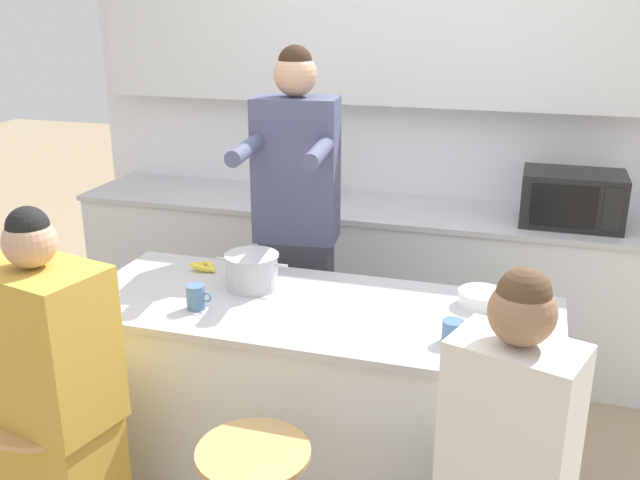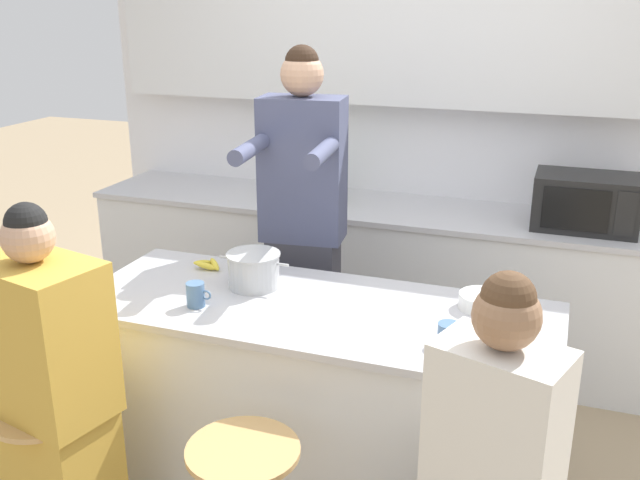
% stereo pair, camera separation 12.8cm
% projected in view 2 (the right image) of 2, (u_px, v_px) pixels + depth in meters
% --- Properties ---
extents(wall_back, '(4.06, 0.22, 2.70)m').
position_uv_depth(wall_back, '(418.00, 88.00, 4.17)').
color(wall_back, white).
rests_on(wall_back, ground_plane).
extents(back_counter, '(3.77, 0.65, 0.90)m').
position_uv_depth(back_counter, '(399.00, 280.00, 4.25)').
color(back_counter, silver).
rests_on(back_counter, ground_plane).
extents(kitchen_island, '(1.90, 0.74, 0.90)m').
position_uv_depth(kitchen_island, '(314.00, 404.00, 2.95)').
color(kitchen_island, black).
rests_on(kitchen_island, ground_plane).
extents(person_cooking, '(0.46, 0.63, 1.85)m').
position_uv_depth(person_cooking, '(303.00, 242.00, 3.44)').
color(person_cooking, '#383842').
rests_on(person_cooking, ground_plane).
extents(person_wrapped_blanket, '(0.50, 0.38, 1.44)m').
position_uv_depth(person_wrapped_blanket, '(52.00, 410.00, 2.50)').
color(person_wrapped_blanket, gold).
rests_on(person_wrapped_blanket, ground_plane).
extents(cooking_pot, '(0.31, 0.23, 0.15)m').
position_uv_depth(cooking_pot, '(254.00, 270.00, 2.96)').
color(cooking_pot, '#B7BABC').
rests_on(cooking_pot, kitchen_island).
extents(fruit_bowl, '(0.18, 0.18, 0.06)m').
position_uv_depth(fruit_bowl, '(482.00, 301.00, 2.77)').
color(fruit_bowl, white).
rests_on(fruit_bowl, kitchen_island).
extents(coffee_cup_near, '(0.11, 0.08, 0.08)m').
position_uv_depth(coffee_cup_near, '(449.00, 334.00, 2.48)').
color(coffee_cup_near, '#4C7099').
rests_on(coffee_cup_near, kitchen_island).
extents(coffee_cup_far, '(0.10, 0.07, 0.10)m').
position_uv_depth(coffee_cup_far, '(196.00, 295.00, 2.78)').
color(coffee_cup_far, '#4C7099').
rests_on(coffee_cup_far, kitchen_island).
extents(banana_bunch, '(0.14, 0.10, 0.05)m').
position_uv_depth(banana_bunch, '(208.00, 264.00, 3.17)').
color(banana_bunch, yellow).
rests_on(banana_bunch, kitchen_island).
extents(microwave, '(0.52, 0.34, 0.29)m').
position_uv_depth(microwave, '(586.00, 202.00, 3.70)').
color(microwave, black).
rests_on(microwave, back_counter).
extents(potted_plant, '(0.22, 0.22, 0.28)m').
position_uv_depth(potted_plant, '(318.00, 174.00, 4.22)').
color(potted_plant, '#93563D').
rests_on(potted_plant, back_counter).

